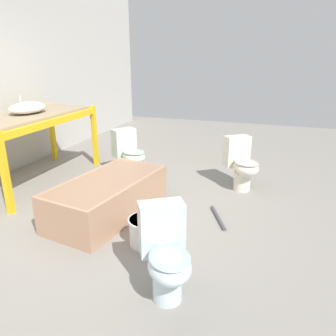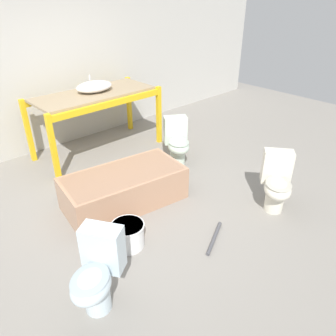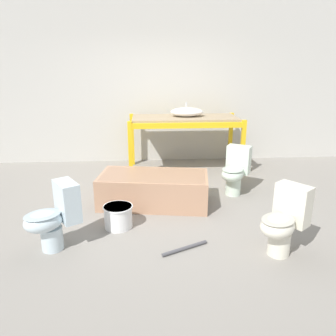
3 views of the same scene
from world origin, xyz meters
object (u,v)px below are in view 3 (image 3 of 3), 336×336
at_px(toilet_near, 235,170).
at_px(toilet_far, 284,221).
at_px(bucket_white, 118,216).
at_px(sink_basin, 187,112).
at_px(bathtub_main, 154,187).
at_px(toilet_extra, 54,216).

relative_size(toilet_near, toilet_far, 1.00).
relative_size(toilet_far, bucket_white, 2.00).
xyz_separation_m(toilet_near, toilet_far, (0.06, -1.67, 0.00)).
bearing_deg(toilet_far, sink_basin, 154.62).
bearing_deg(bathtub_main, toilet_far, -37.50).
bearing_deg(bathtub_main, sink_basin, 76.37).
distance_m(sink_basin, bathtub_main, 1.89).
height_order(bathtub_main, toilet_extra, toilet_extra).
relative_size(toilet_far, toilet_extra, 1.00).
distance_m(sink_basin, toilet_far, 3.09).
bearing_deg(bathtub_main, bucket_white, -114.98).
distance_m(toilet_extra, bucket_white, 0.79).
distance_m(toilet_far, bucket_white, 1.89).
bearing_deg(bucket_white, bathtub_main, 56.19).
relative_size(toilet_extra, bucket_white, 2.00).
bearing_deg(toilet_near, toilet_far, -55.27).
xyz_separation_m(bathtub_main, bucket_white, (-0.45, -0.67, -0.11)).
bearing_deg(sink_basin, toilet_far, -77.58).
xyz_separation_m(toilet_near, toilet_extra, (-2.31, -1.41, 0.00)).
relative_size(sink_basin, bucket_white, 1.64).
height_order(sink_basin, toilet_near, sink_basin).
relative_size(sink_basin, toilet_far, 0.82).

